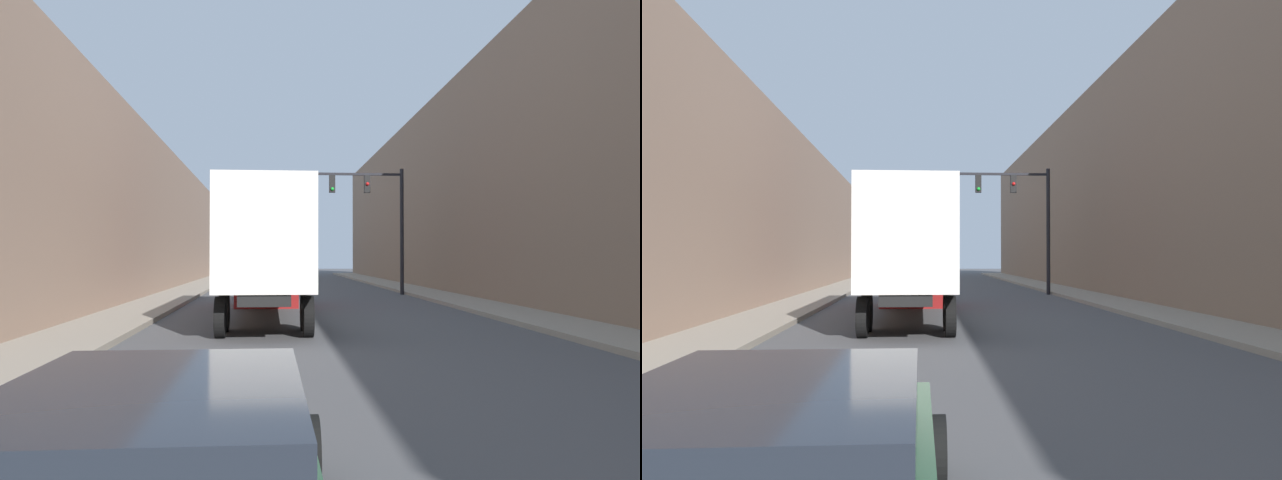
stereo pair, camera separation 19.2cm
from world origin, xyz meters
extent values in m
cube|color=gray|center=(6.27, 30.00, 0.07)|extent=(2.20, 80.00, 0.15)
cube|color=gray|center=(-6.27, 30.00, 0.07)|extent=(2.20, 80.00, 0.15)
cube|color=#846B56|center=(10.37, 30.00, 5.47)|extent=(6.00, 80.00, 10.94)
cube|color=#997A66|center=(-10.37, 30.00, 4.00)|extent=(6.00, 80.00, 8.01)
cube|color=silver|center=(-1.90, 20.35, 2.50)|extent=(2.42, 9.39, 2.80)
cube|color=black|center=(-1.90, 20.35, 0.95)|extent=(1.21, 9.39, 0.24)
cube|color=maroon|center=(-1.90, 26.36, 1.53)|extent=(2.42, 2.64, 3.06)
cylinder|color=black|center=(-2.96, 16.85, 0.50)|extent=(0.25, 1.00, 1.00)
cylinder|color=black|center=(-0.84, 16.85, 0.50)|extent=(0.25, 1.00, 1.00)
cylinder|color=black|center=(-2.96, 18.05, 0.50)|extent=(0.25, 1.00, 1.00)
cylinder|color=black|center=(-0.84, 18.05, 0.50)|extent=(0.25, 1.00, 1.00)
cylinder|color=black|center=(-2.96, 26.36, 0.50)|extent=(0.25, 1.00, 1.00)
cylinder|color=black|center=(-0.84, 26.36, 0.50)|extent=(0.25, 1.00, 1.00)
cube|color=#1E232D|center=(-2.41, 5.17, 1.02)|extent=(1.62, 2.40, 0.50)
cylinder|color=black|center=(-3.33, 6.87, 0.32)|extent=(0.25, 0.64, 0.64)
cylinder|color=black|center=(-1.49, 6.87, 0.32)|extent=(0.25, 0.64, 0.64)
cylinder|color=black|center=(5.02, 33.33, 3.25)|extent=(0.20, 0.20, 6.49)
cube|color=black|center=(2.30, 33.33, 6.19)|extent=(5.43, 0.12, 0.12)
cube|color=black|center=(3.21, 33.33, 5.68)|extent=(0.30, 0.24, 0.90)
sphere|color=red|center=(3.21, 33.19, 5.68)|extent=(0.18, 0.18, 0.18)
cube|color=black|center=(1.40, 33.33, 5.68)|extent=(0.30, 0.24, 0.90)
sphere|color=green|center=(1.40, 33.19, 5.40)|extent=(0.18, 0.18, 0.18)
camera|label=1|loc=(-1.78, 1.66, 1.97)|focal=35.00mm
camera|label=2|loc=(-1.59, 1.65, 1.97)|focal=35.00mm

